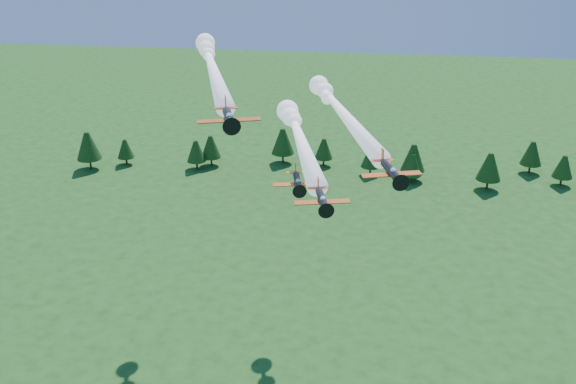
# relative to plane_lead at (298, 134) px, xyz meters

# --- Properties ---
(plane_lead) EXTENTS (14.00, 41.64, 3.70)m
(plane_lead) POSITION_rel_plane_lead_xyz_m (0.00, 0.00, 0.00)
(plane_lead) COLOR black
(plane_lead) RESTS_ON ground
(plane_left) EXTENTS (21.24, 52.69, 3.70)m
(plane_left) POSITION_rel_plane_lead_xyz_m (-16.06, 11.91, 7.36)
(plane_left) COLOR black
(plane_left) RESTS_ON ground
(plane_right) EXTENTS (19.12, 49.74, 3.70)m
(plane_right) POSITION_rel_plane_lead_xyz_m (5.34, 12.68, 0.45)
(plane_right) COLOR black
(plane_right) RESTS_ON ground
(plane_slot) EXTENTS (6.96, 7.64, 2.43)m
(plane_slot) POSITION_rel_plane_lead_xyz_m (1.09, -9.50, -3.77)
(plane_slot) COLOR black
(plane_slot) RESTS_ON ground
(treeline) EXTENTS (163.41, 22.70, 12.00)m
(treeline) POSITION_rel_plane_lead_xyz_m (1.70, 93.41, -36.52)
(treeline) COLOR #382314
(treeline) RESTS_ON ground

